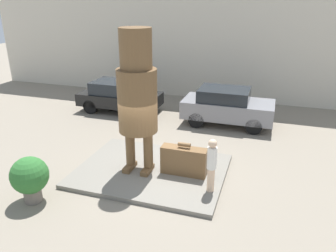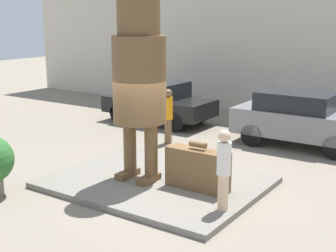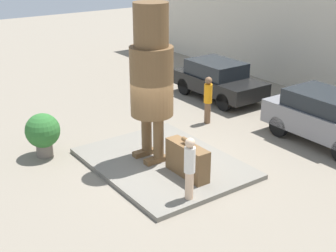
% 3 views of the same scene
% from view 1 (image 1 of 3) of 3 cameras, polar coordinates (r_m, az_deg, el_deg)
% --- Properties ---
extents(ground_plane, '(60.00, 60.00, 0.00)m').
position_cam_1_polar(ground_plane, '(11.14, -2.88, -8.06)').
color(ground_plane, gray).
extents(pedestal, '(4.84, 3.75, 0.14)m').
position_cam_1_polar(pedestal, '(11.10, -2.89, -7.75)').
color(pedestal, slate).
rests_on(pedestal, ground_plane).
extents(building_backdrop, '(28.00, 0.60, 7.59)m').
position_cam_1_polar(building_backdrop, '(18.88, 7.52, 16.17)').
color(building_backdrop, beige).
rests_on(building_backdrop, ground_plane).
extents(statue_figure, '(1.23, 1.23, 4.56)m').
position_cam_1_polar(statue_figure, '(10.07, -5.40, 5.96)').
color(statue_figure, brown).
rests_on(statue_figure, pedestal).
extents(giant_suitcase, '(1.48, 0.43, 1.10)m').
position_cam_1_polar(giant_suitcase, '(10.57, 2.79, -6.06)').
color(giant_suitcase, brown).
rests_on(giant_suitcase, pedestal).
extents(tourist, '(0.28, 0.28, 1.66)m').
position_cam_1_polar(tourist, '(9.54, 7.61, -6.46)').
color(tourist, beige).
rests_on(tourist, pedestal).
extents(parked_car_black, '(4.10, 1.85, 1.56)m').
position_cam_1_polar(parked_car_black, '(16.93, -8.56, 5.28)').
color(parked_car_black, black).
rests_on(parked_car_black, ground_plane).
extents(parked_car_grey, '(4.05, 1.87, 1.68)m').
position_cam_1_polar(parked_car_grey, '(15.15, 10.21, 3.48)').
color(parked_car_grey, gray).
rests_on(parked_car_grey, ground_plane).
extents(planter_pot, '(1.06, 1.06, 1.38)m').
position_cam_1_polar(planter_pot, '(10.07, -22.93, -8.14)').
color(planter_pot, '#70665B').
rests_on(planter_pot, ground_plane).
extents(worker_hivis, '(0.29, 0.29, 1.73)m').
position_cam_1_polar(worker_hivis, '(14.19, -5.36, 2.74)').
color(worker_hivis, brown).
rests_on(worker_hivis, ground_plane).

